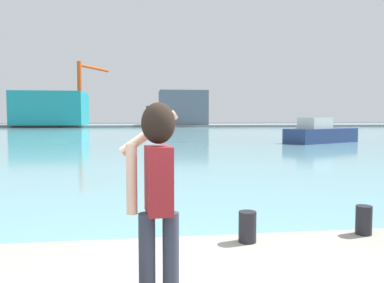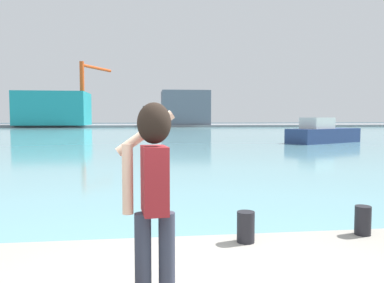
{
  "view_description": "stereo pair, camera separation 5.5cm",
  "coord_description": "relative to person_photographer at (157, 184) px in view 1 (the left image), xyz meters",
  "views": [
    {
      "loc": [
        -0.42,
        -2.97,
        2.24
      ],
      "look_at": [
        0.61,
        5.01,
        1.73
      ],
      "focal_mm": 35.02,
      "sensor_mm": 36.0,
      "label": 1
    },
    {
      "loc": [
        -0.37,
        -2.98,
        2.24
      ],
      "look_at": [
        0.61,
        5.01,
        1.73
      ],
      "focal_mm": 35.02,
      "sensor_mm": 36.0,
      "label": 2
    }
  ],
  "objects": [
    {
      "name": "ground_plane",
      "position": [
        0.32,
        49.89,
        -1.69
      ],
      "size": [
        220.0,
        220.0,
        0.0
      ],
      "primitive_type": "plane",
      "color": "#334751"
    },
    {
      "name": "harbor_water",
      "position": [
        0.32,
        51.89,
        -1.68
      ],
      "size": [
        140.0,
        100.0,
        0.02
      ],
      "primitive_type": "cube",
      "color": "#6BA8B2",
      "rests_on": "ground_plane"
    },
    {
      "name": "far_shore_dock",
      "position": [
        0.32,
        91.89,
        -1.44
      ],
      "size": [
        140.0,
        20.0,
        0.5
      ],
      "primitive_type": "cube",
      "color": "gray",
      "rests_on": "ground_plane"
    },
    {
      "name": "person_photographer",
      "position": [
        0.0,
        0.0,
        0.0
      ],
      "size": [
        0.53,
        0.55,
        1.74
      ],
      "rotation": [
        0.0,
        0.0,
        1.68
      ],
      "color": "#2D3342",
      "rests_on": "quay_promenade"
    },
    {
      "name": "harbor_bollard",
      "position": [
        1.22,
        1.55,
        -0.87
      ],
      "size": [
        0.23,
        0.23,
        0.4
      ],
      "primitive_type": "cylinder",
      "color": "black",
      "rests_on": "quay_promenade"
    },
    {
      "name": "harbor_bollard_2",
      "position": [
        2.9,
        1.66,
        -0.87
      ],
      "size": [
        0.22,
        0.22,
        0.4
      ],
      "primitive_type": "cylinder",
      "color": "black",
      "rests_on": "quay_promenade"
    },
    {
      "name": "boat_moored",
      "position": [
        15.38,
        28.2,
        -0.86
      ],
      "size": [
        7.62,
        5.46,
        2.22
      ],
      "rotation": [
        0.0,
        0.0,
        0.47
      ],
      "color": "navy",
      "rests_on": "harbor_water"
    },
    {
      "name": "warehouse_left",
      "position": [
        -21.12,
        86.33,
        2.56
      ],
      "size": [
        15.24,
        12.01,
        7.5
      ],
      "primitive_type": "cube",
      "color": "teal",
      "rests_on": "far_shore_dock"
    },
    {
      "name": "warehouse_right",
      "position": [
        9.28,
        87.12,
        2.85
      ],
      "size": [
        11.2,
        9.22,
        8.08
      ],
      "primitive_type": "cube",
      "color": "slate",
      "rests_on": "far_shore_dock"
    },
    {
      "name": "port_crane",
      "position": [
        -13.67,
        86.2,
        7.83
      ],
      "size": [
        6.13,
        11.08,
        14.4
      ],
      "color": "#D84C19",
      "rests_on": "far_shore_dock"
    }
  ]
}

